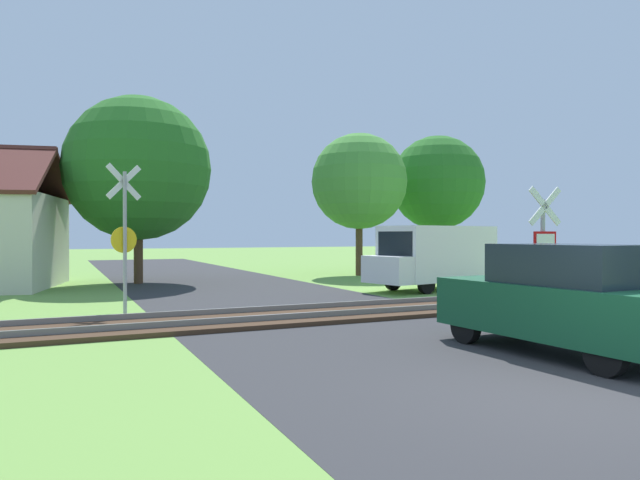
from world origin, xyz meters
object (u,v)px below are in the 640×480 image
at_px(tree_right, 359,182).
at_px(parked_car, 559,299).
at_px(mail_truck, 434,255).
at_px(stop_sign_near, 544,246).
at_px(tree_center, 138,169).
at_px(crossing_sign_far, 124,231).
at_px(tree_far, 437,183).

relative_size(tree_right, parked_car, 1.65).
xyz_separation_m(tree_right, mail_truck, (-1.04, -7.44, -3.24)).
bearing_deg(stop_sign_near, tree_center, -59.17).
xyz_separation_m(tree_center, tree_right, (10.16, 0.33, -0.09)).
bearing_deg(crossing_sign_far, mail_truck, -6.14).
bearing_deg(tree_center, crossing_sign_far, -98.94).
distance_m(stop_sign_near, tree_center, 16.03).
xyz_separation_m(tree_center, parked_car, (4.49, -16.84, -3.68)).
xyz_separation_m(tree_center, tree_far, (15.54, 1.49, 0.15)).
distance_m(tree_center, tree_right, 10.16).
distance_m(crossing_sign_far, mail_truck, 10.73).
xyz_separation_m(crossing_sign_far, tree_right, (11.58, 9.35, 2.45)).
distance_m(stop_sign_near, parked_car, 3.70).
relative_size(stop_sign_near, tree_center, 0.40).
bearing_deg(tree_right, parked_car, -108.26).
bearing_deg(parked_car, stop_sign_near, 44.03).
relative_size(stop_sign_near, tree_far, 0.42).
relative_size(tree_center, mail_truck, 1.43).
xyz_separation_m(stop_sign_near, mail_truck, (2.19, 7.06, -0.44)).
bearing_deg(tree_center, mail_truck, -37.97).
bearing_deg(parked_car, tree_center, 101.27).
height_order(tree_center, tree_far, tree_center).
height_order(crossing_sign_far, tree_center, tree_center).
relative_size(tree_center, parked_car, 1.81).
distance_m(crossing_sign_far, tree_far, 20.13).
bearing_deg(tree_right, mail_truck, -97.99).
bearing_deg(crossing_sign_far, tree_center, 64.65).
height_order(crossing_sign_far, tree_right, tree_right).
height_order(crossing_sign_far, mail_truck, crossing_sign_far).
height_order(tree_center, tree_right, tree_center).
height_order(stop_sign_near, parked_car, stop_sign_near).
relative_size(tree_center, tree_right, 1.10).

